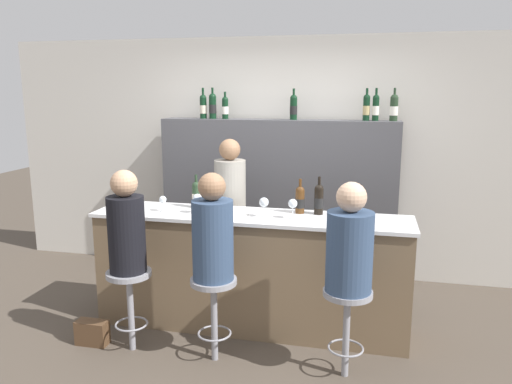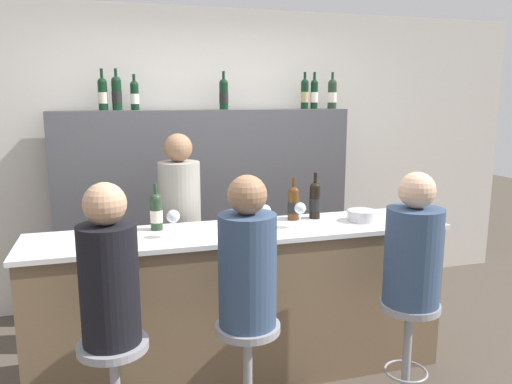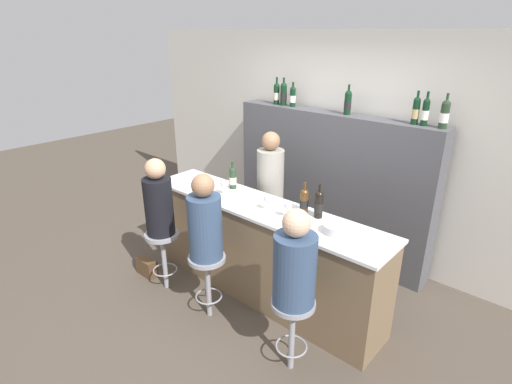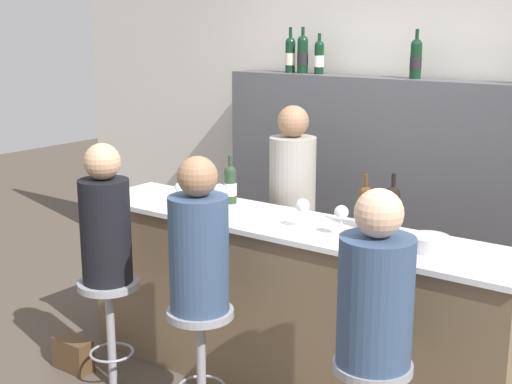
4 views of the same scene
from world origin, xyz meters
name	(u,v)px [view 2 (image 2 of 4)]	position (x,y,z in m)	size (l,w,h in m)	color
wall_back	(201,157)	(0.00, 1.72, 1.30)	(6.40, 0.05, 2.60)	beige
bar_counter	(243,303)	(0.00, 0.26, 0.51)	(2.69, 0.56, 1.01)	brown
back_bar_cabinet	(207,209)	(0.00, 1.50, 0.87)	(2.51, 0.28, 1.73)	#4C4C51
wine_bottle_counter_0	(156,211)	(-0.53, 0.41, 1.13)	(0.08, 0.08, 0.30)	#233823
wine_bottle_counter_1	(293,203)	(0.40, 0.41, 1.13)	(0.08, 0.08, 0.30)	#4C2D14
wine_bottle_counter_2	(315,200)	(0.56, 0.41, 1.14)	(0.08, 0.08, 0.32)	black
wine_bottle_backbar_0	(103,94)	(-0.82, 1.50, 1.86)	(0.07, 0.07, 0.33)	black
wine_bottle_backbar_1	(117,93)	(-0.71, 1.50, 1.87)	(0.08, 0.08, 0.33)	black
wine_bottle_backbar_2	(135,95)	(-0.57, 1.50, 1.85)	(0.07, 0.07, 0.29)	black
wine_bottle_backbar_3	(224,94)	(0.16, 1.50, 1.86)	(0.08, 0.08, 0.32)	black
wine_bottle_backbar_4	(305,94)	(0.90, 1.50, 1.87)	(0.07, 0.07, 0.32)	black
wine_bottle_backbar_5	(314,94)	(0.99, 1.50, 1.87)	(0.07, 0.07, 0.32)	black
wine_bottle_backbar_6	(332,94)	(1.17, 1.50, 1.87)	(0.08, 0.08, 0.32)	#233823
wine_glass_0	(119,225)	(-0.76, 0.21, 1.11)	(0.06, 0.06, 0.14)	silver
wine_glass_1	(173,217)	(-0.45, 0.21, 1.13)	(0.08, 0.08, 0.17)	silver
wine_glass_2	(265,211)	(0.13, 0.21, 1.13)	(0.08, 0.08, 0.17)	silver
wine_glass_3	(300,209)	(0.37, 0.21, 1.13)	(0.08, 0.08, 0.16)	silver
metal_bowl	(362,216)	(0.83, 0.25, 1.05)	(0.20, 0.20, 0.07)	#B7B7BC
tasting_menu	(228,235)	(-0.12, 0.15, 1.01)	(0.21, 0.30, 0.00)	white
bar_stool_left	(114,369)	(-0.83, -0.34, 0.51)	(0.35, 0.35, 0.66)	gray
guest_seated_left	(109,273)	(-0.83, -0.34, 1.01)	(0.28, 0.28, 0.80)	black
bar_stool_middle	(248,350)	(-0.14, -0.34, 0.51)	(0.35, 0.35, 0.66)	gray
guest_seated_middle	(247,261)	(-0.14, -0.34, 1.01)	(0.30, 0.30, 0.80)	#334766
bar_stool_right	(409,326)	(0.85, -0.34, 0.51)	(0.35, 0.35, 0.66)	gray
guest_seated_right	(413,248)	(0.85, -0.34, 0.99)	(0.32, 0.32, 0.77)	#334766
bartender	(181,249)	(-0.33, 0.80, 0.74)	(0.30, 0.30, 1.59)	gray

